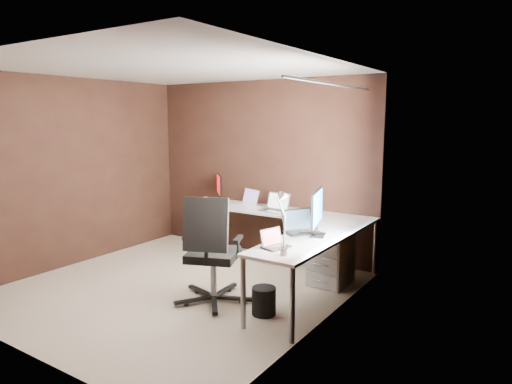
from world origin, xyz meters
TOP-DOWN VIEW (x-y plane):
  - room at (0.34, 0.07)m, footprint 3.60×3.60m
  - desk at (0.84, 1.04)m, footprint 2.65×2.25m
  - drawer_pedestal at (1.43, 1.15)m, footprint 0.42×0.50m
  - monitor_left at (-0.60, 1.61)m, footprint 0.33×0.35m
  - monitor_right at (1.52, 0.55)m, footprint 0.22×0.58m
  - laptop_white at (-0.07, 1.58)m, footprint 0.39×0.34m
  - laptop_silver at (0.49, 1.44)m, footprint 0.39×0.30m
  - laptop_black_big at (1.30, 0.59)m, footprint 0.42×0.46m
  - laptop_black_small at (1.37, -0.07)m, footprint 0.25×0.30m
  - book_stack at (-0.63, 1.32)m, footprint 0.33×0.30m
  - mouse_left at (-0.37, 1.38)m, footprint 0.10×0.08m
  - mouse_corner at (1.02, 1.30)m, footprint 0.09×0.06m
  - desk_lamp at (1.51, -0.17)m, footprint 0.19×0.22m
  - office_chair at (0.61, -0.09)m, footprint 0.66×0.70m
  - wastebasket at (1.23, -0.04)m, footprint 0.31×0.31m

SIDE VIEW (x-z plane):
  - wastebasket at x=1.23m, z-range 0.00..0.28m
  - drawer_pedestal at x=1.43m, z-range 0.00..0.60m
  - office_chair at x=0.61m, z-range -0.24..0.94m
  - desk at x=0.84m, z-range 0.31..1.04m
  - mouse_corner at x=1.02m, z-range 0.73..0.76m
  - mouse_left at x=-0.37m, z-range 0.73..0.76m
  - book_stack at x=-0.63m, z-range 0.73..0.81m
  - laptop_black_small at x=1.37m, z-range 0.68..0.86m
  - laptop_white at x=-0.07m, z-range 0.67..0.89m
  - laptop_silver at x=0.49m, z-range 0.66..0.90m
  - laptop_black_big at x=1.30m, z-range 0.66..0.91m
  - monitor_left at x=-0.60m, z-range 0.76..1.16m
  - monitor_right at x=1.52m, z-range 0.76..1.25m
  - desk_lamp at x=1.51m, z-range 0.80..1.37m
  - room at x=0.34m, z-range 0.03..2.53m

